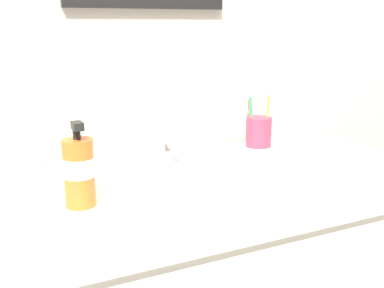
{
  "coord_description": "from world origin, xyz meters",
  "views": [
    {
      "loc": [
        -0.48,
        -0.97,
        1.25
      ],
      "look_at": [
        0.0,
        0.01,
        0.97
      ],
      "focal_mm": 43.96,
      "sensor_mm": 36.0,
      "label": 1
    }
  ],
  "objects": [
    {
      "name": "soap_dispenser",
      "position": [
        -0.28,
        -0.04,
        0.95
      ],
      "size": [
        0.07,
        0.07,
        0.18
      ],
      "color": "orange",
      "rests_on": "vanity_counter"
    },
    {
      "name": "toothbrush_green",
      "position": [
        0.31,
        0.23,
        0.98
      ],
      "size": [
        0.02,
        0.02,
        0.17
      ],
      "color": "green",
      "rests_on": "toothbrush_cup"
    },
    {
      "name": "tiled_wall_back",
      "position": [
        0.0,
        0.32,
        1.2
      ],
      "size": [
        2.48,
        0.04,
        2.4
      ],
      "primitive_type": "cube",
      "color": "beige",
      "rests_on": "ground"
    },
    {
      "name": "sink_basin",
      "position": [
        0.0,
        -0.02,
        0.84
      ],
      "size": [
        0.44,
        0.44,
        0.11
      ],
      "color": "white",
      "rests_on": "vanity_counter"
    },
    {
      "name": "faucet",
      "position": [
        0.0,
        0.2,
        0.95
      ],
      "size": [
        0.02,
        0.14,
        0.14
      ],
      "color": "silver",
      "rests_on": "sink_basin"
    },
    {
      "name": "toothbrush_blue",
      "position": [
        0.32,
        0.25,
        0.98
      ],
      "size": [
        0.01,
        0.04,
        0.17
      ],
      "color": "blue",
      "rests_on": "toothbrush_cup"
    },
    {
      "name": "toothbrush_cup",
      "position": [
        0.33,
        0.21,
        0.92
      ],
      "size": [
        0.08,
        0.08,
        0.09
      ],
      "primitive_type": "cylinder",
      "color": "#D8334C",
      "rests_on": "vanity_counter"
    },
    {
      "name": "toothbrush_yellow",
      "position": [
        0.36,
        0.21,
        0.98
      ],
      "size": [
        0.03,
        0.01,
        0.18
      ],
      "color": "yellow",
      "rests_on": "toothbrush_cup"
    }
  ]
}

